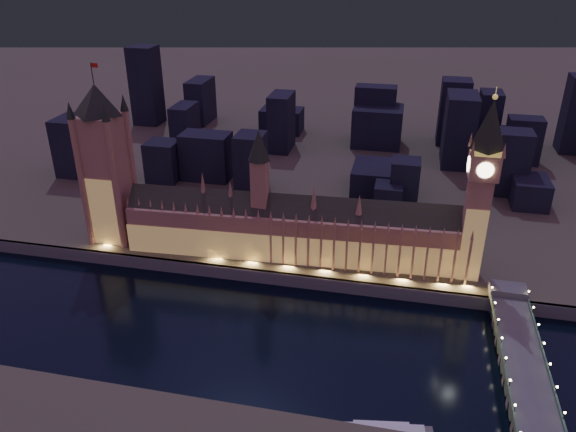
% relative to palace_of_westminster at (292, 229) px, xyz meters
% --- Properties ---
extents(ground_plane, '(2000.00, 2000.00, 0.00)m').
position_rel_palace_of_westminster_xyz_m(ground_plane, '(-5.77, -61.74, -26.37)').
color(ground_plane, black).
rests_on(ground_plane, ground).
extents(north_bank, '(2000.00, 960.00, 8.00)m').
position_rel_palace_of_westminster_xyz_m(north_bank, '(-5.77, 458.26, -22.37)').
color(north_bank, '#414830').
rests_on(north_bank, ground).
extents(embankment_wall, '(2000.00, 2.50, 8.00)m').
position_rel_palace_of_westminster_xyz_m(embankment_wall, '(-5.77, -20.74, -22.37)').
color(embankment_wall, '#4F584D').
rests_on(embankment_wall, ground).
extents(palace_of_westminster, '(202.00, 30.32, 78.00)m').
position_rel_palace_of_westminster_xyz_m(palace_of_westminster, '(0.00, 0.00, 0.00)').
color(palace_of_westminster, '#9A6E5A').
rests_on(palace_of_westminster, north_bank).
extents(victoria_tower, '(31.68, 31.68, 110.63)m').
position_rel_palace_of_westminster_xyz_m(victoria_tower, '(-115.77, 0.18, 36.29)').
color(victoria_tower, '#9A6E5A').
rests_on(victoria_tower, north_bank).
extents(elizabeth_tower, '(18.00, 18.00, 107.93)m').
position_rel_palace_of_westminster_xyz_m(elizabeth_tower, '(102.23, 0.18, 41.79)').
color(elizabeth_tower, '#9A6E5A').
rests_on(elizabeth_tower, north_bank).
extents(westminster_bridge, '(19.34, 113.00, 15.90)m').
position_rel_palace_of_westminster_xyz_m(westminster_bridge, '(122.56, -65.18, -20.39)').
color(westminster_bridge, '#4F584D').
rests_on(westminster_bridge, ground).
extents(river_boat, '(43.89, 16.80, 4.50)m').
position_rel_palace_of_westminster_xyz_m(river_boat, '(62.56, -119.74, -24.81)').
color(river_boat, '#4F584D').
rests_on(river_boat, ground).
extents(city_backdrop, '(484.37, 215.63, 78.23)m').
position_rel_palace_of_westminster_xyz_m(city_backdrop, '(28.53, 186.18, 4.23)').
color(city_backdrop, black).
rests_on(city_backdrop, north_bank).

